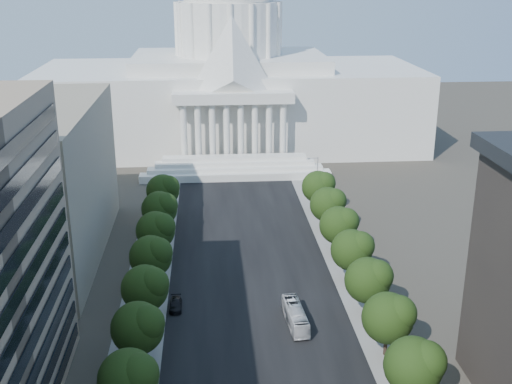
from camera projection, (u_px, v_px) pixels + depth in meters
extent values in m
cube|color=black|center=(250.00, 270.00, 122.08)|extent=(30.00, 260.00, 0.01)
cube|color=gray|center=(149.00, 273.00, 120.68)|extent=(8.00, 260.00, 0.02)
cube|color=gray|center=(348.00, 266.00, 123.48)|extent=(8.00, 260.00, 0.02)
cube|color=white|center=(230.00, 106.00, 207.53)|extent=(120.00, 50.00, 25.00)
cube|color=white|center=(229.00, 61.00, 202.80)|extent=(60.00, 40.00, 4.00)
cube|color=white|center=(233.00, 97.00, 179.47)|extent=(34.00, 8.00, 3.00)
cylinder|color=white|center=(229.00, 28.00, 199.53)|extent=(32.00, 32.00, 16.00)
sphere|color=black|center=(128.00, 379.00, 79.16)|extent=(7.60, 7.60, 7.60)
sphere|color=black|center=(138.00, 374.00, 78.17)|extent=(5.32, 5.32, 5.32)
cylinder|color=#33261C|center=(139.00, 357.00, 92.01)|extent=(0.56, 0.56, 2.94)
sphere|color=black|center=(137.00, 328.00, 90.47)|extent=(7.60, 7.60, 7.60)
sphere|color=black|center=(146.00, 323.00, 89.48)|extent=(5.32, 5.32, 5.32)
cylinder|color=#33261C|center=(146.00, 314.00, 103.31)|extent=(0.56, 0.56, 2.94)
sphere|color=black|center=(145.00, 288.00, 101.78)|extent=(7.60, 7.60, 7.60)
sphere|color=black|center=(152.00, 284.00, 100.79)|extent=(5.32, 5.32, 5.32)
cylinder|color=#33261C|center=(152.00, 281.00, 114.62)|extent=(0.56, 0.56, 2.94)
sphere|color=black|center=(151.00, 257.00, 113.09)|extent=(7.60, 7.60, 7.60)
sphere|color=black|center=(158.00, 252.00, 112.10)|extent=(5.32, 5.32, 5.32)
cylinder|color=#33261C|center=(157.00, 253.00, 125.93)|extent=(0.56, 0.56, 2.94)
sphere|color=black|center=(155.00, 231.00, 124.40)|extent=(7.60, 7.60, 7.60)
sphere|color=black|center=(162.00, 226.00, 123.41)|extent=(5.32, 5.32, 5.32)
cylinder|color=#33261C|center=(160.00, 230.00, 137.24)|extent=(0.56, 0.56, 2.94)
sphere|color=black|center=(159.00, 209.00, 135.71)|extent=(7.60, 7.60, 7.60)
sphere|color=black|center=(165.00, 205.00, 134.72)|extent=(5.32, 5.32, 5.32)
cylinder|color=#33261C|center=(164.00, 210.00, 148.55)|extent=(0.56, 0.56, 2.94)
sphere|color=black|center=(163.00, 191.00, 147.01)|extent=(7.60, 7.60, 7.60)
sphere|color=black|center=(168.00, 187.00, 146.02)|extent=(5.32, 5.32, 5.32)
sphere|color=black|center=(413.00, 366.00, 81.81)|extent=(7.60, 7.60, 7.60)
sphere|color=black|center=(426.00, 361.00, 80.82)|extent=(5.32, 5.32, 5.32)
cylinder|color=#33261C|center=(385.00, 346.00, 94.65)|extent=(0.56, 0.56, 2.94)
sphere|color=black|center=(388.00, 318.00, 93.12)|extent=(7.60, 7.60, 7.60)
sphere|color=black|center=(399.00, 313.00, 92.13)|extent=(5.32, 5.32, 5.32)
cylinder|color=#33261C|center=(366.00, 306.00, 105.96)|extent=(0.56, 0.56, 2.94)
sphere|color=black|center=(368.00, 280.00, 104.43)|extent=(7.60, 7.60, 7.60)
sphere|color=black|center=(377.00, 276.00, 103.44)|extent=(5.32, 5.32, 5.32)
cylinder|color=#33261C|center=(350.00, 274.00, 117.27)|extent=(0.56, 0.56, 2.94)
sphere|color=black|center=(352.00, 250.00, 115.74)|extent=(7.60, 7.60, 7.60)
sphere|color=black|center=(360.00, 246.00, 114.75)|extent=(5.32, 5.32, 5.32)
cylinder|color=#33261C|center=(337.00, 247.00, 128.58)|extent=(0.56, 0.56, 2.94)
sphere|color=black|center=(338.00, 225.00, 127.04)|extent=(7.60, 7.60, 7.60)
sphere|color=black|center=(346.00, 221.00, 126.05)|extent=(5.32, 5.32, 5.32)
cylinder|color=#33261C|center=(326.00, 225.00, 139.89)|extent=(0.56, 0.56, 2.94)
sphere|color=black|center=(327.00, 204.00, 138.35)|extent=(7.60, 7.60, 7.60)
sphere|color=black|center=(334.00, 200.00, 137.36)|extent=(5.32, 5.32, 5.32)
cylinder|color=#33261C|center=(317.00, 206.00, 151.20)|extent=(0.56, 0.56, 2.94)
sphere|color=black|center=(318.00, 187.00, 149.66)|extent=(7.60, 7.60, 7.60)
sphere|color=black|center=(324.00, 183.00, 148.67)|extent=(5.32, 5.32, 5.32)
cylinder|color=gray|center=(404.00, 327.00, 93.85)|extent=(0.18, 0.18, 9.00)
cylinder|color=gray|center=(398.00, 301.00, 92.36)|extent=(2.40, 0.14, 0.14)
sphere|color=gray|center=(390.00, 302.00, 92.31)|extent=(0.44, 0.44, 0.44)
cylinder|color=gray|center=(363.00, 256.00, 117.41)|extent=(0.18, 0.18, 9.00)
cylinder|color=gray|center=(358.00, 234.00, 115.92)|extent=(2.40, 0.14, 0.14)
sphere|color=gray|center=(352.00, 235.00, 115.87)|extent=(0.44, 0.44, 0.44)
cylinder|color=gray|center=(337.00, 208.00, 140.97)|extent=(0.18, 0.18, 9.00)
cylinder|color=gray|center=(332.00, 190.00, 139.48)|extent=(2.40, 0.14, 0.14)
sphere|color=gray|center=(327.00, 190.00, 139.43)|extent=(0.44, 0.44, 0.44)
cylinder|color=gray|center=(317.00, 174.00, 164.53)|extent=(0.18, 0.18, 9.00)
cylinder|color=gray|center=(313.00, 158.00, 163.04)|extent=(2.40, 0.14, 0.14)
sphere|color=gray|center=(309.00, 159.00, 162.99)|extent=(0.44, 0.44, 0.44)
imported|color=black|center=(176.00, 305.00, 107.77)|extent=(2.11, 5.10, 1.47)
imported|color=silver|center=(295.00, 316.00, 102.78)|extent=(3.29, 11.04, 3.03)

